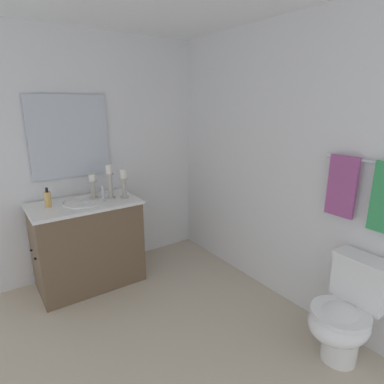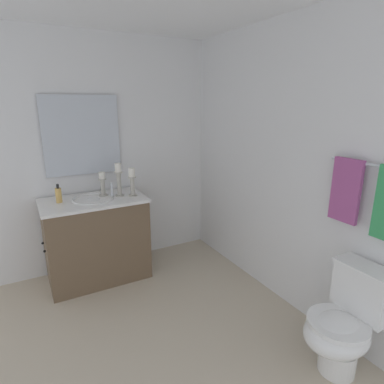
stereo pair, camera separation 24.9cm
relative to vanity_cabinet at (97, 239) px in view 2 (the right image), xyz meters
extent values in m
cube|color=beige|center=(1.24, -0.03, -0.44)|extent=(3.14, 2.90, 0.02)
cube|color=white|center=(1.24, 1.43, 0.80)|extent=(3.14, 0.04, 2.45)
cube|color=white|center=(-0.32, -0.03, 0.80)|extent=(0.04, 2.90, 2.45)
cube|color=brown|center=(0.00, 0.00, -0.02)|extent=(0.55, 0.96, 0.83)
cube|color=white|center=(0.00, 0.00, 0.41)|extent=(0.58, 0.99, 0.03)
sphere|color=black|center=(-0.10, -0.49, 0.02)|extent=(0.02, 0.02, 0.02)
sphere|color=black|center=(0.10, -0.49, 0.02)|extent=(0.02, 0.02, 0.02)
ellipsoid|color=white|center=(0.00, 0.00, 0.38)|extent=(0.38, 0.30, 0.11)
torus|color=white|center=(0.00, 0.00, 0.43)|extent=(0.40, 0.40, 0.02)
cylinder|color=silver|center=(0.00, 0.19, 0.50)|extent=(0.02, 0.02, 0.14)
cube|color=silver|center=(-0.28, 0.00, 1.02)|extent=(0.02, 0.75, 0.79)
cylinder|color=#B7B2A5|center=(0.08, 0.38, 0.43)|extent=(0.09, 0.09, 0.01)
cylinder|color=#B7B2A5|center=(0.08, 0.38, 0.52)|extent=(0.04, 0.04, 0.19)
cylinder|color=#B7B2A5|center=(0.08, 0.38, 0.62)|extent=(0.08, 0.08, 0.01)
cylinder|color=white|center=(0.08, 0.38, 0.67)|extent=(0.06, 0.06, 0.09)
cylinder|color=#B7B2A5|center=(0.01, 0.26, 0.43)|extent=(0.09, 0.09, 0.01)
cylinder|color=#B7B2A5|center=(0.01, 0.26, 0.55)|extent=(0.04, 0.04, 0.24)
cylinder|color=#B7B2A5|center=(0.01, 0.26, 0.67)|extent=(0.08, 0.08, 0.01)
cylinder|color=white|center=(0.01, 0.26, 0.72)|extent=(0.06, 0.06, 0.09)
cylinder|color=#B7B2A5|center=(-0.07, 0.12, 0.43)|extent=(0.09, 0.09, 0.01)
cylinder|color=#B7B2A5|center=(-0.07, 0.12, 0.51)|extent=(0.04, 0.04, 0.17)
cylinder|color=#B7B2A5|center=(-0.07, 0.12, 0.60)|extent=(0.08, 0.08, 0.01)
cylinder|color=white|center=(-0.07, 0.12, 0.64)|extent=(0.06, 0.06, 0.07)
cylinder|color=#E5B259|center=(-0.05, -0.30, 0.50)|extent=(0.06, 0.06, 0.14)
cylinder|color=black|center=(-0.05, -0.30, 0.59)|extent=(0.02, 0.02, 0.04)
cylinder|color=white|center=(2.01, 1.13, -0.34)|extent=(0.24, 0.24, 0.18)
ellipsoid|color=white|center=(2.01, 1.08, -0.11)|extent=(0.38, 0.46, 0.24)
cylinder|color=white|center=(2.01, 1.08, -0.03)|extent=(0.39, 0.39, 0.03)
cube|color=white|center=(2.01, 1.30, 0.13)|extent=(0.36, 0.17, 0.32)
cube|color=white|center=(2.01, 1.30, 0.31)|extent=(0.38, 0.19, 0.03)
cylinder|color=silver|center=(1.90, 1.37, 0.96)|extent=(0.59, 0.02, 0.02)
cube|color=#A54C8C|center=(1.76, 1.35, 0.76)|extent=(0.21, 0.03, 0.44)
camera|label=1|loc=(2.95, -0.81, 1.35)|focal=29.80mm
camera|label=2|loc=(3.09, -0.60, 1.35)|focal=29.80mm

